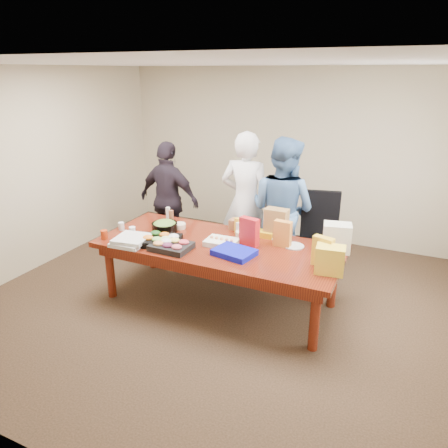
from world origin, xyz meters
The scene contains 36 objects.
floor centered at (0.00, 0.00, -0.01)m, with size 5.50×5.00×0.02m, color #47301E.
ceiling centered at (0.00, 0.00, 2.71)m, with size 5.50×5.00×0.02m, color white.
wall_back centered at (0.00, 2.50, 1.35)m, with size 5.50×0.04×2.70m, color beige.
wall_front centered at (0.00, -2.50, 1.35)m, with size 5.50×0.04×2.70m, color beige.
wall_left centered at (-2.75, 0.00, 1.35)m, with size 0.04×5.00×2.70m, color beige.
conference_table centered at (0.00, 0.00, 0.38)m, with size 2.80×1.20×0.75m, color #4C1C0F.
office_chair centered at (0.91, 0.90, 0.58)m, with size 0.59×0.59×1.15m, color black.
person_center centered at (-0.08, 1.00, 0.96)m, with size 0.70×0.46×1.91m, color white.
person_right centered at (0.45, 0.94, 0.94)m, with size 0.91×0.71×1.88m, color #446A9B.
person_left centered at (-1.27, 0.96, 0.85)m, with size 1.00×0.42×1.70m, color black.
veggie_tray centered at (-0.61, -0.27, 0.78)m, with size 0.45×0.35×0.07m, color black.
fruit_tray centered at (-0.42, -0.36, 0.78)m, with size 0.43×0.34×0.07m, color black.
sheet_cake centered at (0.04, -0.01, 0.78)m, with size 0.36×0.27×0.06m, color white.
salad_bowl centered at (-0.79, 0.09, 0.80)m, with size 0.32×0.32×0.10m, color black.
chip_bag_blue centered at (0.28, -0.21, 0.78)m, with size 0.42×0.32×0.06m, color #0C14C0.
chip_bag_red centered at (0.33, 0.11, 0.91)m, with size 0.22×0.09×0.33m, color #B2181C.
chip_bag_yellow centered at (1.20, -0.08, 0.91)m, with size 0.21×0.08×0.32m, color gold.
chip_bag_orange centered at (0.68, 0.24, 0.90)m, with size 0.19×0.09×0.30m, color orange.
mayo_jar centered at (0.09, 0.40, 0.83)m, with size 0.10×0.10×0.15m, color silver.
mustard_bottle centered at (0.05, 0.41, 0.85)m, with size 0.07×0.07×0.19m, color gold.
dressing_bottle centered at (-0.83, 0.31, 0.85)m, with size 0.06×0.06×0.19m, color brown.
ranch_bottle centered at (-0.97, 0.46, 0.84)m, with size 0.06×0.06×0.18m, color beige.
banana_bunch centered at (0.40, 0.43, 0.79)m, with size 0.22×0.13×0.07m, color #E6B510.
bread_loaf centered at (0.08, 0.52, 0.82)m, with size 0.33×0.14×0.13m, color brown.
kraft_bag centered at (0.53, 0.48, 0.93)m, with size 0.27×0.16×0.35m, color olive.
red_cup centered at (-1.30, -0.43, 0.80)m, with size 0.08×0.08×0.11m, color #AA310D.
clear_cup_a centered at (-1.07, -0.20, 0.80)m, with size 0.08×0.08×0.11m, color white.
clear_cup_b centered at (-1.30, -0.11, 0.80)m, with size 0.07×0.07×0.10m, color silver.
pizza_box_lower centered at (-0.93, -0.43, 0.77)m, with size 0.36×0.36×0.04m, color silver.
pizza_box_upper centered at (-0.91, -0.42, 0.81)m, with size 0.36×0.36×0.04m, color silver.
plate_a centered at (0.81, 0.29, 0.76)m, with size 0.23×0.23×0.01m, color silver.
plate_b centered at (0.51, 0.49, 0.76)m, with size 0.22×0.22×0.01m, color silver.
dip_bowl_a centered at (0.16, 0.32, 0.78)m, with size 0.16×0.16×0.06m, color beige.
dip_bowl_b centered at (-0.67, 0.25, 0.78)m, with size 0.16×0.16×0.06m, color beige.
grocery_bag_white centered at (1.26, 0.36, 0.91)m, with size 0.30×0.21×0.32m, color silver.
grocery_bag_yellow centered at (1.30, -0.20, 0.89)m, with size 0.28×0.19×0.28m, color yellow.
Camera 1 is at (1.92, -4.00, 2.63)m, focal length 33.51 mm.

